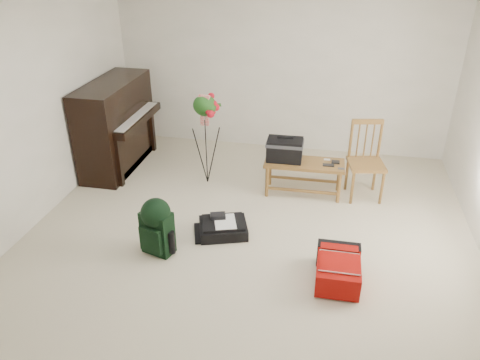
% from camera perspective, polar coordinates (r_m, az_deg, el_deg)
% --- Properties ---
extents(floor, '(5.00, 5.50, 0.01)m').
position_cam_1_polar(floor, '(5.21, 0.64, -7.87)').
color(floor, beige).
rests_on(floor, ground).
extents(ceiling, '(5.00, 5.50, 0.01)m').
position_cam_1_polar(ceiling, '(4.26, 0.83, 20.55)').
color(ceiling, white).
rests_on(ceiling, wall_back).
extents(wall_back, '(5.00, 0.04, 2.50)m').
position_cam_1_polar(wall_back, '(7.17, 5.07, 13.33)').
color(wall_back, white).
rests_on(wall_back, floor).
extents(wall_left, '(0.04, 5.50, 2.50)m').
position_cam_1_polar(wall_left, '(5.60, -25.45, 6.45)').
color(wall_left, white).
rests_on(wall_left, floor).
extents(piano, '(0.71, 1.50, 1.25)m').
position_cam_1_polar(piano, '(6.93, -14.79, 6.30)').
color(piano, black).
rests_on(piano, floor).
extents(bench, '(1.02, 0.43, 0.78)m').
position_cam_1_polar(bench, '(6.01, 6.23, 3.23)').
color(bench, brown).
rests_on(bench, floor).
extents(dining_chair, '(0.51, 0.51, 1.00)m').
position_cam_1_polar(dining_chair, '(6.13, 15.14, 2.19)').
color(dining_chair, brown).
rests_on(dining_chair, floor).
extents(red_suitcase, '(0.43, 0.62, 0.26)m').
position_cam_1_polar(red_suitcase, '(4.78, 11.87, -10.24)').
color(red_suitcase, '#AF0D07').
rests_on(red_suitcase, floor).
extents(black_duffel, '(0.64, 0.57, 0.22)m').
position_cam_1_polar(black_duffel, '(5.35, -2.07, -5.77)').
color(black_duffel, black).
rests_on(black_duffel, floor).
extents(green_backpack, '(0.37, 0.34, 0.64)m').
position_cam_1_polar(green_backpack, '(4.98, -10.14, -5.29)').
color(green_backpack, black).
rests_on(green_backpack, floor).
extents(flower_stand, '(0.47, 0.47, 1.27)m').
position_cam_1_polar(flower_stand, '(6.21, -4.15, 4.87)').
color(flower_stand, black).
rests_on(flower_stand, floor).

